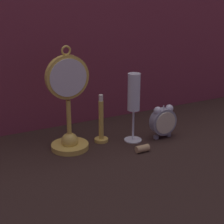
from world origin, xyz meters
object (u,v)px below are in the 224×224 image
at_px(brass_candlestick, 101,126).
at_px(wine_cork, 143,149).
at_px(alarm_clock_twin_bell, 163,120).
at_px(champagne_flute, 134,98).
at_px(pocket_watch_on_stand, 69,112).

bearing_deg(brass_candlestick, wine_cork, -59.39).
bearing_deg(alarm_clock_twin_bell, champagne_flute, 165.41).
relative_size(champagne_flute, brass_candlestick, 1.42).
relative_size(pocket_watch_on_stand, alarm_clock_twin_bell, 2.87).
bearing_deg(wine_cork, pocket_watch_on_stand, 146.48).
distance_m(champagne_flute, wine_cork, 0.16).
height_order(pocket_watch_on_stand, wine_cork, pocket_watch_on_stand).
relative_size(brass_candlestick, wine_cork, 3.76).
xyz_separation_m(champagne_flute, brass_candlestick, (-0.10, 0.04, -0.09)).
height_order(alarm_clock_twin_bell, brass_candlestick, brass_candlestick).
distance_m(alarm_clock_twin_bell, brass_candlestick, 0.21).
bearing_deg(champagne_flute, wine_cork, -101.59).
bearing_deg(pocket_watch_on_stand, brass_candlestick, 3.15).
bearing_deg(champagne_flute, alarm_clock_twin_bell, -14.59).
xyz_separation_m(pocket_watch_on_stand, brass_candlestick, (0.11, 0.01, -0.07)).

